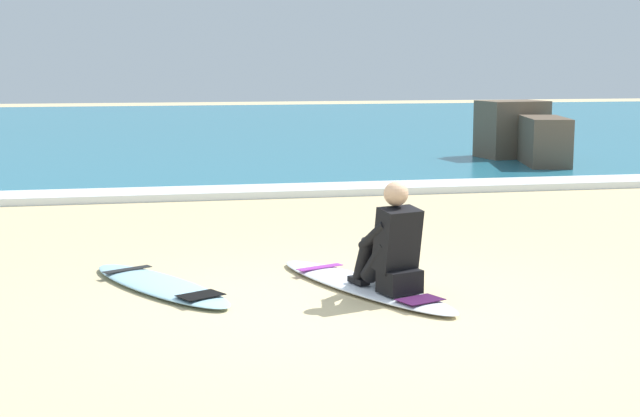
{
  "coord_description": "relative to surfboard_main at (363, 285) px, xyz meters",
  "views": [
    {
      "loc": [
        -1.7,
        -7.23,
        2.01
      ],
      "look_at": [
        0.15,
        1.84,
        0.55
      ],
      "focal_mm": 52.24,
      "sensor_mm": 36.0,
      "label": 1
    }
  ],
  "objects": [
    {
      "name": "sea",
      "position": [
        -0.3,
        19.79,
        0.01
      ],
      "size": [
        80.0,
        28.0,
        0.1
      ],
      "primitive_type": "cube",
      "color": "teal",
      "rests_on": "ground"
    },
    {
      "name": "surfboard_main",
      "position": [
        0.0,
        0.0,
        0.0
      ],
      "size": [
        1.42,
        2.47,
        0.08
      ],
      "color": "silver",
      "rests_on": "ground"
    },
    {
      "name": "surfboard_spare_near",
      "position": [
        -1.79,
        0.38,
        0.0
      ],
      "size": [
        1.47,
        2.12,
        0.08
      ],
      "color": "#9ED1E5",
      "rests_on": "ground"
    },
    {
      "name": "surfer_seated",
      "position": [
        0.16,
        -0.36,
        0.4
      ],
      "size": [
        0.54,
        0.77,
        0.95
      ],
      "color": "black",
      "rests_on": "surfboard_main"
    },
    {
      "name": "ground_plane",
      "position": [
        -0.3,
        -0.64,
        -0.04
      ],
      "size": [
        80.0,
        80.0,
        0.0
      ],
      "primitive_type": "plane",
      "color": "#CCB584"
    },
    {
      "name": "rock_outcrop_distant",
      "position": [
        5.54,
        9.29,
        0.54
      ],
      "size": [
        1.36,
        2.91,
        1.24
      ],
      "color": "brown",
      "rests_on": "ground"
    },
    {
      "name": "breaking_foam",
      "position": [
        -0.3,
        6.09,
        0.02
      ],
      "size": [
        80.0,
        0.9,
        0.11
      ],
      "primitive_type": "cube",
      "color": "white",
      "rests_on": "ground"
    }
  ]
}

